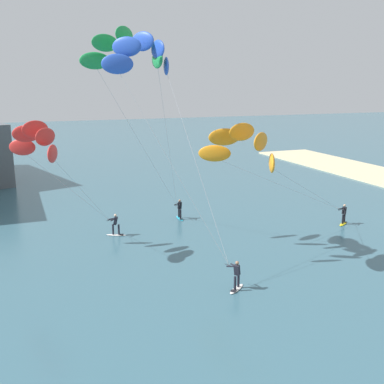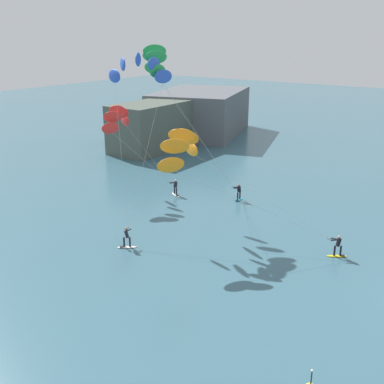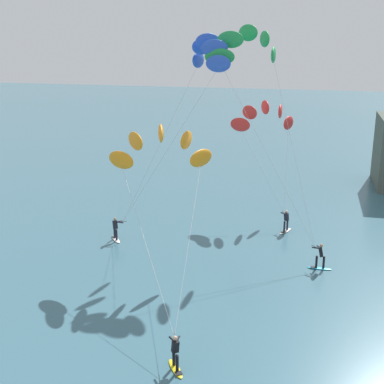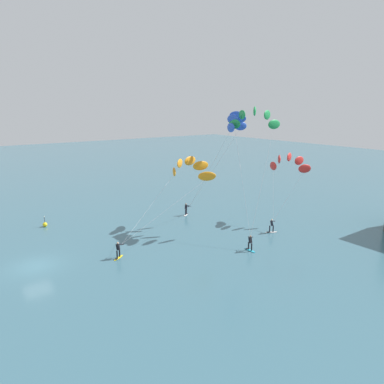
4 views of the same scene
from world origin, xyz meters
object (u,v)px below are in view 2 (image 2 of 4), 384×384
object	(u,v)px
kitesurfer_nearshore	(187,150)
kitesurfer_mid_water	(158,66)
kitesurfer_far_out	(138,75)
kitesurfer_downwind	(120,121)

from	to	relation	value
kitesurfer_nearshore	kitesurfer_mid_water	distance (m)	9.57
kitesurfer_mid_water	kitesurfer_nearshore	bearing A→B (deg)	-125.69
kitesurfer_nearshore	kitesurfer_far_out	xyz separation A→B (m)	(1.43, 5.90, 5.13)
kitesurfer_mid_water	kitesurfer_downwind	distance (m)	7.90
kitesurfer_far_out	kitesurfer_downwind	size ratio (longest dim) A/B	1.58
kitesurfer_nearshore	kitesurfer_downwind	bearing A→B (deg)	66.16
kitesurfer_mid_water	kitesurfer_downwind	size ratio (longest dim) A/B	1.64
kitesurfer_nearshore	kitesurfer_mid_water	world-z (taller)	kitesurfer_mid_water
kitesurfer_far_out	kitesurfer_mid_water	bearing A→B (deg)	6.95
kitesurfer_downwind	kitesurfer_nearshore	bearing A→B (deg)	-113.84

